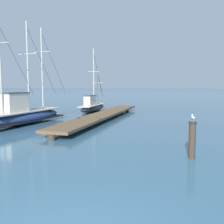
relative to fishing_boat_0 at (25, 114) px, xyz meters
The scene contains 5 objects.
floating_dock 6.20m from the fishing_boat_0, 42.90° to the left, with size 1.99×17.20×0.53m.
fishing_boat_0 is the anchor object (origin of this frame).
fishing_boat_1 9.55m from the fishing_boat_0, 81.05° to the left, with size 1.71×6.79×6.57m.
mooring_piling 12.60m from the fishing_boat_0, 25.50° to the right, with size 0.30×0.30×1.40m.
perched_seagull 12.63m from the fishing_boat_0, 25.52° to the right, with size 0.18×0.38×0.27m.
Camera 1 is at (1.84, -3.49, 2.77)m, focal length 40.64 mm.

